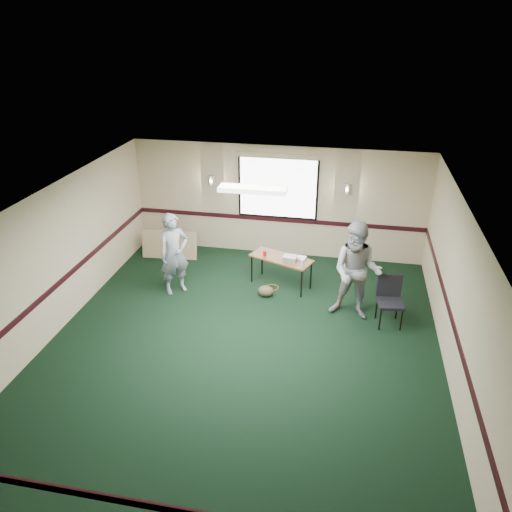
% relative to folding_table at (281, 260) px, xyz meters
% --- Properties ---
extents(ground, '(8.00, 8.00, 0.00)m').
position_rel_folding_table_xyz_m(ground, '(-0.34, -2.38, -0.62)').
color(ground, black).
rests_on(ground, ground).
extents(room_shell, '(8.00, 8.02, 8.00)m').
position_rel_folding_table_xyz_m(room_shell, '(-0.34, -0.26, 0.95)').
color(room_shell, '#C4B48D').
rests_on(room_shell, ground).
extents(folding_table, '(1.45, 1.00, 0.67)m').
position_rel_folding_table_xyz_m(folding_table, '(0.00, 0.00, 0.00)').
color(folding_table, brown).
rests_on(folding_table, ground).
extents(projector, '(0.30, 0.26, 0.09)m').
position_rel_folding_table_xyz_m(projector, '(0.20, -0.08, 0.10)').
color(projector, gray).
rests_on(projector, folding_table).
extents(game_console, '(0.22, 0.19, 0.05)m').
position_rel_folding_table_xyz_m(game_console, '(0.43, 0.03, 0.07)').
color(game_console, white).
rests_on(game_console, folding_table).
extents(red_cup, '(0.08, 0.08, 0.11)m').
position_rel_folding_table_xyz_m(red_cup, '(-0.37, 0.03, 0.11)').
color(red_cup, '#AB120B').
rests_on(red_cup, folding_table).
extents(water_bottle, '(0.05, 0.05, 0.18)m').
position_rel_folding_table_xyz_m(water_bottle, '(0.49, -0.38, 0.14)').
color(water_bottle, '#9BCAFF').
rests_on(water_bottle, folding_table).
extents(duffel_bag, '(0.39, 0.33, 0.23)m').
position_rel_folding_table_xyz_m(duffel_bag, '(-0.24, -0.53, -0.51)').
color(duffel_bag, '#463B28').
rests_on(duffel_bag, ground).
extents(cable_coil, '(0.32, 0.32, 0.01)m').
position_rel_folding_table_xyz_m(cable_coil, '(-0.17, -0.16, -0.62)').
color(cable_coil, '#D7511A').
rests_on(cable_coil, ground).
extents(folded_table, '(1.35, 0.30, 0.69)m').
position_rel_folding_table_xyz_m(folded_table, '(-2.86, 0.84, -0.28)').
color(folded_table, tan).
rests_on(folded_table, ground).
extents(conference_chair, '(0.54, 0.56, 0.97)m').
position_rel_folding_table_xyz_m(conference_chair, '(2.24, -1.02, -0.06)').
color(conference_chair, black).
rests_on(conference_chair, ground).
extents(person_left, '(0.76, 0.75, 1.77)m').
position_rel_folding_table_xyz_m(person_left, '(-2.16, -0.68, 0.26)').
color(person_left, '#425C91').
rests_on(person_left, ground).
extents(person_right, '(1.07, 0.89, 1.97)m').
position_rel_folding_table_xyz_m(person_right, '(1.58, -0.94, 0.36)').
color(person_right, '#7897BC').
rests_on(person_right, ground).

